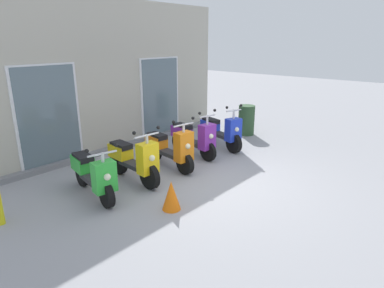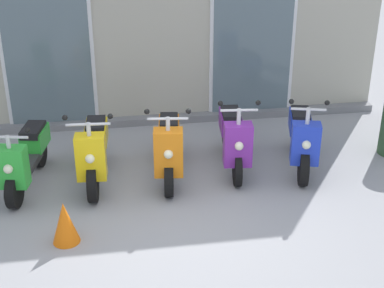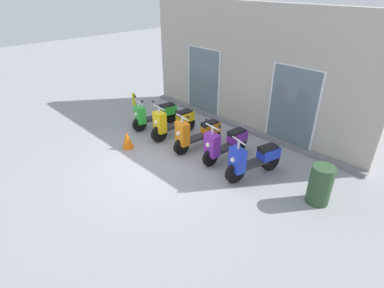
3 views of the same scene
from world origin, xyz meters
name	(u,v)px [view 2 (image 2 of 3)]	position (x,y,z in m)	size (l,w,h in m)	color
ground_plane	(182,225)	(0.00, 0.00, 0.00)	(40.00, 40.00, 0.00)	#939399
storefront_facade	(151,16)	(0.00, 3.44, 1.81)	(7.86, 0.50, 3.75)	#B2AD9E
scooter_green	(25,157)	(-1.95, 1.32, 0.44)	(0.68, 1.58, 1.10)	black
scooter_yellow	(94,151)	(-1.02, 1.28, 0.47)	(0.63, 1.59, 1.21)	black
scooter_orange	(169,146)	(0.00, 1.27, 0.47)	(0.61, 1.60, 1.23)	black
scooter_purple	(234,138)	(0.95, 1.36, 0.49)	(0.56, 1.52, 1.23)	black
scooter_blue	(302,138)	(1.93, 1.26, 0.46)	(0.72, 1.58, 1.23)	black
traffic_cone	(65,223)	(-1.39, -0.13, 0.26)	(0.32, 0.32, 0.52)	orange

